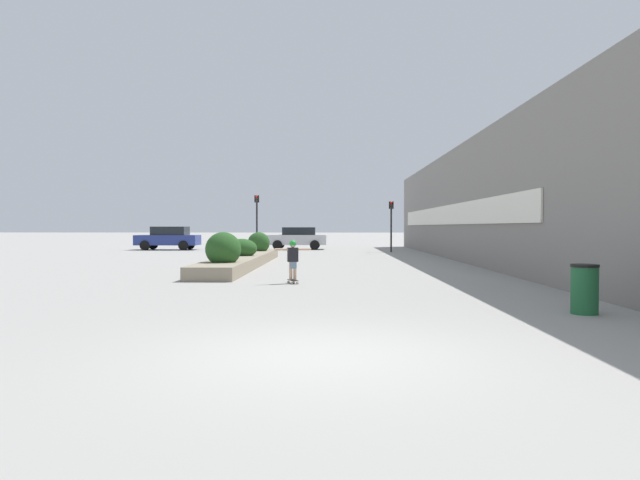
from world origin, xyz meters
name	(u,v)px	position (x,y,z in m)	size (l,w,h in m)	color
ground_plane	(320,355)	(0.00, 0.00, 0.00)	(300.00, 300.00, 0.00)	gray
building_wall_right	(475,202)	(6.20, 17.30, 2.65)	(0.67, 43.05, 5.31)	gray
planter_box	(243,257)	(-3.46, 15.88, 0.38)	(1.50, 13.71, 1.42)	gray
skateboard	(293,281)	(-0.96, 8.90, 0.07)	(0.36, 0.61, 0.10)	black
skateboarder	(293,256)	(-0.96, 8.90, 0.77)	(1.01, 0.38, 1.12)	tan
trash_bin	(585,289)	(4.75, 3.41, 0.46)	(0.50, 0.50, 0.91)	#1E5B33
car_leftmost	(512,239)	(12.43, 32.03, 0.75)	(4.49, 2.01, 1.38)	maroon
car_center_left	(297,238)	(-2.29, 32.91, 0.82)	(4.13, 2.01, 1.55)	#BCBCC1
car_center_right	(169,238)	(-11.12, 31.94, 0.83)	(4.21, 1.97, 1.60)	navy
traffic_light_left	(257,213)	(-4.65, 29.14, 2.44)	(0.28, 0.30, 3.59)	black
traffic_light_right	(391,217)	(3.85, 28.77, 2.18)	(0.28, 0.30, 3.17)	black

